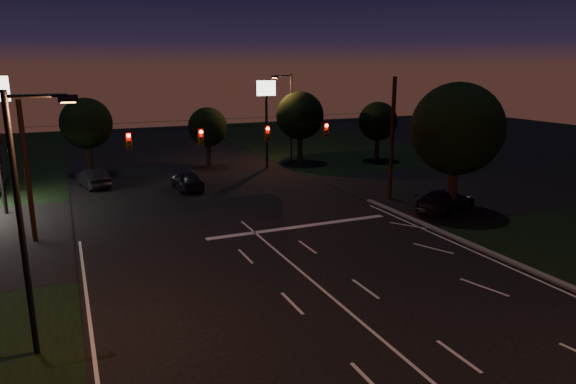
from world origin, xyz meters
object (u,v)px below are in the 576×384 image
utility_pole_right (389,199)px  car_oncoming_a (187,180)px  car_oncoming_b (93,178)px  tree_right_near (455,130)px  car_cross (446,200)px

utility_pole_right → car_oncoming_a: utility_pole_right is taller
utility_pole_right → car_oncoming_b: bearing=146.9°
tree_right_near → car_cross: size_ratio=1.68×
car_oncoming_b → car_cross: car_oncoming_b is taller
tree_right_near → car_oncoming_b: tree_right_near is taller
utility_pole_right → car_cross: utility_pole_right is taller
utility_pole_right → car_cross: (1.66, -4.28, 0.76)m
car_oncoming_a → car_oncoming_b: size_ratio=0.99×
utility_pole_right → tree_right_near: tree_right_near is taller
car_cross → car_oncoming_b: bearing=31.7°
car_oncoming_a → car_oncoming_b: 8.03m
car_oncoming_b → car_oncoming_a: bearing=136.1°
utility_pole_right → car_oncoming_a: bearing=145.5°
utility_pole_right → tree_right_near: 7.61m
utility_pole_right → tree_right_near: size_ratio=1.03×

